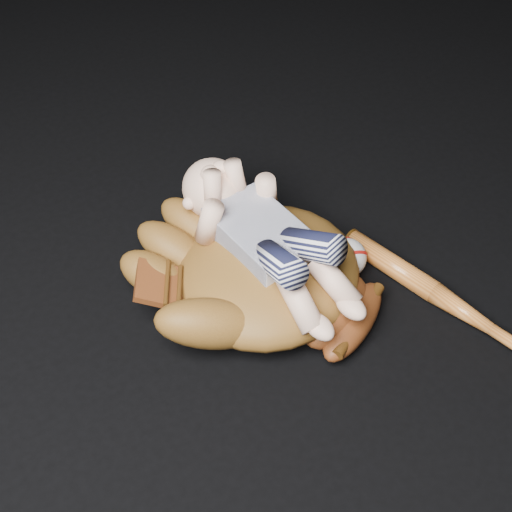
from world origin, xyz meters
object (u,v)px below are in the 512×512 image
at_px(newborn_baby, 272,238).
at_px(baseball, 347,258).
at_px(baseball_glove, 269,267).
at_px(baseball_bat, 446,300).

relative_size(newborn_baby, baseball, 5.69).
height_order(baseball_glove, baseball, baseball_glove).
relative_size(baseball_glove, baseball_bat, 1.11).
bearing_deg(baseball_glove, baseball, -38.03).
bearing_deg(newborn_baby, baseball_bat, -43.01).
xyz_separation_m(baseball_glove, baseball_bat, (0.23, -0.20, -0.05)).
relative_size(newborn_baby, baseball_bat, 0.97).
bearing_deg(baseball, newborn_baby, 164.61).
xyz_separation_m(newborn_baby, baseball, (0.14, -0.04, -0.10)).
height_order(newborn_baby, baseball, newborn_baby).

